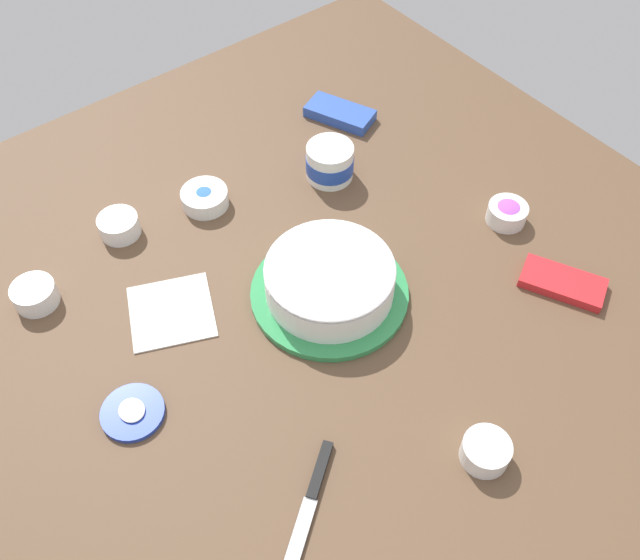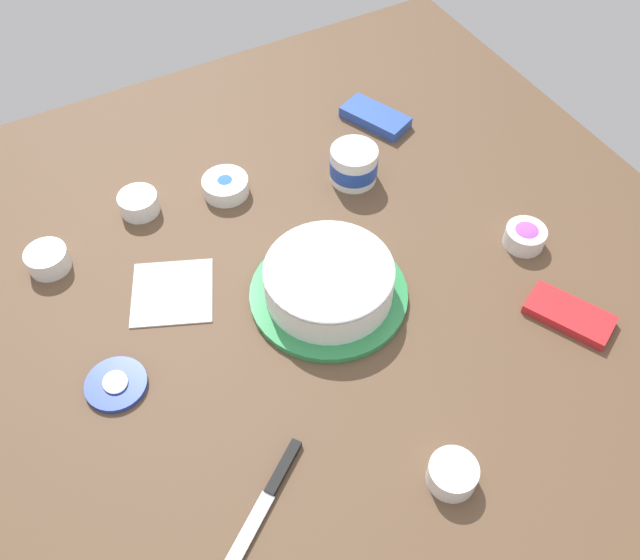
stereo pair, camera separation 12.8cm
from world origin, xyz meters
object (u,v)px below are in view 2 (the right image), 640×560
at_px(frosted_cake, 329,282).
at_px(sprinkle_bowl_green, 48,259).
at_px(frosting_tub_lid, 116,384).
at_px(sprinkle_bowl_rainbow, 525,236).
at_px(spreading_knife, 269,494).
at_px(sprinkle_bowl_blue, 226,185).
at_px(paper_napkin, 172,292).
at_px(frosting_tub, 354,164).
at_px(sprinkle_bowl_orange, 139,203).
at_px(sprinkle_bowl_yellow, 452,474).
at_px(candy_box_lower, 375,117).
at_px(candy_box_upper, 569,315).

bearing_deg(frosted_cake, sprinkle_bowl_green, 53.66).
relative_size(frosting_tub_lid, sprinkle_bowl_rainbow, 1.32).
relative_size(spreading_knife, sprinkle_bowl_blue, 2.10).
bearing_deg(paper_napkin, sprinkle_bowl_blue, -45.10).
distance_m(frosting_tub, sprinkle_bowl_orange, 0.45).
relative_size(frosting_tub, sprinkle_bowl_rainbow, 1.28).
relative_size(sprinkle_bowl_yellow, paper_napkin, 0.52).
relative_size(spreading_knife, paper_napkin, 1.35).
bearing_deg(sprinkle_bowl_blue, candy_box_lower, -83.14).
distance_m(frosting_tub, sprinkle_bowl_blue, 0.27).
xyz_separation_m(frosting_tub_lid, sprinkle_bowl_green, (0.31, 0.03, 0.02)).
distance_m(frosted_cake, frosting_tub, 0.32).
bearing_deg(spreading_knife, frosting_tub, -40.66).
bearing_deg(sprinkle_bowl_green, candy_box_lower, -84.72).
bearing_deg(sprinkle_bowl_rainbow, spreading_knife, 108.26).
height_order(sprinkle_bowl_orange, candy_box_upper, sprinkle_bowl_orange).
bearing_deg(candy_box_lower, paper_napkin, 89.00).
height_order(frosted_cake, sprinkle_bowl_rainbow, frosted_cake).
bearing_deg(sprinkle_bowl_green, spreading_knife, -164.41).
bearing_deg(spreading_knife, candy_box_upper, -86.54).
distance_m(sprinkle_bowl_rainbow, paper_napkin, 0.69).
xyz_separation_m(spreading_knife, sprinkle_bowl_blue, (0.64, -0.21, 0.01)).
bearing_deg(sprinkle_bowl_rainbow, candy_box_lower, 7.53).
bearing_deg(sprinkle_bowl_blue, frosting_tub, -109.48).
relative_size(spreading_knife, sprinkle_bowl_orange, 2.52).
bearing_deg(sprinkle_bowl_orange, candy_box_lower, -88.83).
bearing_deg(candy_box_upper, candy_box_lower, -25.40).
distance_m(frosting_tub_lid, sprinkle_bowl_blue, 0.49).
xyz_separation_m(frosted_cake, sprinkle_bowl_orange, (0.38, 0.23, -0.02)).
height_order(sprinkle_bowl_yellow, candy_box_lower, sprinkle_bowl_yellow).
xyz_separation_m(sprinkle_bowl_blue, candy_box_upper, (-0.60, -0.42, -0.01)).
height_order(frosted_cake, candy_box_lower, frosted_cake).
xyz_separation_m(spreading_knife, sprinkle_bowl_yellow, (-0.11, -0.26, 0.02)).
height_order(sprinkle_bowl_blue, sprinkle_bowl_rainbow, sprinkle_bowl_rainbow).
bearing_deg(frosting_tub_lid, spreading_knife, -154.25).
relative_size(sprinkle_bowl_rainbow, sprinkle_bowl_orange, 1.00).
bearing_deg(sprinkle_bowl_orange, spreading_knife, 177.19).
bearing_deg(candy_box_lower, sprinkle_bowl_yellow, 132.94).
relative_size(sprinkle_bowl_orange, candy_box_lower, 0.52).
relative_size(frosting_tub_lid, sprinkle_bowl_blue, 1.09).
bearing_deg(frosted_cake, sprinkle_bowl_orange, 31.43).
height_order(frosting_tub, sprinkle_bowl_green, frosting_tub).
xyz_separation_m(frosting_tub_lid, candy_box_upper, (-0.26, -0.77, 0.00)).
bearing_deg(frosting_tub_lid, candy_box_lower, -62.76).
distance_m(frosting_tub, candy_box_lower, 0.20).
relative_size(sprinkle_bowl_rainbow, candy_box_upper, 0.52).
bearing_deg(frosting_tub, sprinkle_bowl_green, 84.01).
bearing_deg(candy_box_upper, paper_napkin, 29.84).
distance_m(sprinkle_bowl_blue, candy_box_lower, 0.40).
height_order(sprinkle_bowl_rainbow, sprinkle_bowl_orange, sprinkle_bowl_rainbow).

